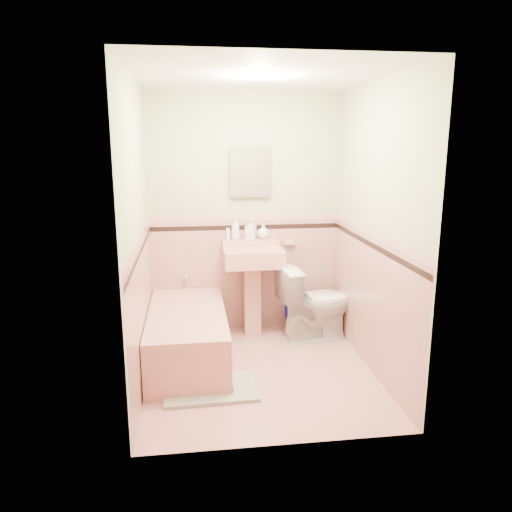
{
  "coord_description": "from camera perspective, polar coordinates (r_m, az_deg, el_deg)",
  "views": [
    {
      "loc": [
        -0.57,
        -4.01,
        1.98
      ],
      "look_at": [
        0.0,
        0.25,
        1.0
      ],
      "focal_mm": 34.68,
      "sensor_mm": 36.0,
      "label": 1
    }
  ],
  "objects": [
    {
      "name": "tub_faucet",
      "position": [
        5.24,
        -8.03,
        -2.22
      ],
      "size": [
        0.04,
        0.12,
        0.04
      ],
      "primitive_type": "cylinder",
      "rotation": [
        1.57,
        0.0,
        0.0
      ],
      "color": "silver",
      "rests_on": "wall_back"
    },
    {
      "name": "wainscot_front",
      "position": [
        3.28,
        3.19,
        -12.06
      ],
      "size": [
        2.0,
        0.0,
        2.0
      ],
      "primitive_type": "plane",
      "rotation": [
        -1.57,
        0.0,
        0.0
      ],
      "color": "tan",
      "rests_on": "ground"
    },
    {
      "name": "bathtub",
      "position": [
        4.68,
        -7.9,
        -9.3
      ],
      "size": [
        0.7,
        1.5,
        0.45
      ],
      "primitive_type": "cube",
      "color": "tan",
      "rests_on": "floor"
    },
    {
      "name": "cap_front",
      "position": [
        3.08,
        3.32,
        -1.49
      ],
      "size": [
        2.0,
        0.0,
        2.0
      ],
      "primitive_type": "plane",
      "rotation": [
        -1.57,
        0.0,
        0.0
      ],
      "color": "tan",
      "rests_on": "ground"
    },
    {
      "name": "bucket",
      "position": [
        5.45,
        4.67,
        -6.95
      ],
      "size": [
        0.34,
        0.34,
        0.28
      ],
      "primitive_type": null,
      "rotation": [
        0.0,
        0.0,
        -0.29
      ],
      "color": "#0B0D99",
      "rests_on": "floor"
    },
    {
      "name": "accent_left",
      "position": [
        4.12,
        -13.18,
        0.45
      ],
      "size": [
        0.0,
        2.2,
        2.2
      ],
      "primitive_type": "plane",
      "rotation": [
        1.57,
        0.0,
        1.57
      ],
      "color": "black",
      "rests_on": "ground"
    },
    {
      "name": "wainscot_back",
      "position": [
        5.31,
        -1.21,
        -2.21
      ],
      "size": [
        2.0,
        0.0,
        2.0
      ],
      "primitive_type": "plane",
      "rotation": [
        1.57,
        0.0,
        0.0
      ],
      "color": "tan",
      "rests_on": "ground"
    },
    {
      "name": "cap_back",
      "position": [
        5.18,
        -1.23,
        4.41
      ],
      "size": [
        2.0,
        0.0,
        2.0
      ],
      "primitive_type": "plane",
      "rotation": [
        1.57,
        0.0,
        0.0
      ],
      "color": "tan",
      "rests_on": "ground"
    },
    {
      "name": "accent_front",
      "position": [
        3.11,
        3.29,
        -3.28
      ],
      "size": [
        2.0,
        0.0,
        2.0
      ],
      "primitive_type": "plane",
      "rotation": [
        -1.57,
        0.0,
        0.0
      ],
      "color": "black",
      "rests_on": "ground"
    },
    {
      "name": "soap_bottle_right",
      "position": [
        5.18,
        0.84,
        2.88
      ],
      "size": [
        0.14,
        0.14,
        0.16
      ],
      "primitive_type": "imported",
      "rotation": [
        0.0,
        0.0,
        0.13
      ],
      "color": "#B2B2B2",
      "rests_on": "sink"
    },
    {
      "name": "wall_front",
      "position": [
        3.05,
        3.39,
        -1.03
      ],
      "size": [
        2.5,
        0.0,
        2.5
      ],
      "primitive_type": "plane",
      "rotation": [
        -1.57,
        0.0,
        0.0
      ],
      "color": "#F1E2C4",
      "rests_on": "ground"
    },
    {
      "name": "wall_back",
      "position": [
        5.19,
        -1.26,
        4.77
      ],
      "size": [
        2.5,
        0.0,
        2.5
      ],
      "primitive_type": "plane",
      "rotation": [
        1.57,
        0.0,
        0.0
      ],
      "color": "#F1E2C4",
      "rests_on": "ground"
    },
    {
      "name": "toilet",
      "position": [
        5.13,
        6.92,
        -5.29
      ],
      "size": [
        0.83,
        0.56,
        0.78
      ],
      "primitive_type": "imported",
      "rotation": [
        0.0,
        0.0,
        1.74
      ],
      "color": "white",
      "rests_on": "floor"
    },
    {
      "name": "shoe",
      "position": [
        4.12,
        -3.68,
        -15.03
      ],
      "size": [
        0.14,
        0.08,
        0.05
      ],
      "primitive_type": "cube",
      "rotation": [
        0.0,
        0.0,
        0.11
      ],
      "color": "#BF1E59",
      "rests_on": "bath_mat"
    },
    {
      "name": "wall_right",
      "position": [
        4.37,
        13.58,
        2.86
      ],
      "size": [
        0.0,
        2.5,
        2.5
      ],
      "primitive_type": "plane",
      "rotation": [
        1.57,
        0.0,
        -1.57
      ],
      "color": "#F1E2C4",
      "rests_on": "ground"
    },
    {
      "name": "wainscot_left",
      "position": [
        4.26,
        -12.9,
        -6.4
      ],
      "size": [
        0.0,
        2.2,
        2.2
      ],
      "primitive_type": "plane",
      "rotation": [
        1.57,
        0.0,
        1.57
      ],
      "color": "tan",
      "rests_on": "ground"
    },
    {
      "name": "medicine_cabinet",
      "position": [
        5.13,
        -0.68,
        9.72
      ],
      "size": [
        0.36,
        0.04,
        0.45
      ],
      "primitive_type": "cube",
      "color": "white",
      "rests_on": "wall_back"
    },
    {
      "name": "floor",
      "position": [
        4.51,
        0.44,
        -13.2
      ],
      "size": [
        2.2,
        2.2,
        0.0
      ],
      "primitive_type": "plane",
      "color": "tan",
      "rests_on": "ground"
    },
    {
      "name": "sink",
      "position": [
        5.14,
        -0.36,
        -4.25
      ],
      "size": [
        0.6,
        0.49,
        0.94
      ],
      "primitive_type": null,
      "color": "tan",
      "rests_on": "floor"
    },
    {
      "name": "cap_left",
      "position": [
        4.1,
        -13.25,
        1.81
      ],
      "size": [
        0.0,
        2.2,
        2.2
      ],
      "primitive_type": "plane",
      "rotation": [
        1.57,
        0.0,
        1.57
      ],
      "color": "tan",
      "rests_on": "ground"
    },
    {
      "name": "wainscot_right",
      "position": [
        4.52,
        13.0,
        -5.28
      ],
      "size": [
        0.0,
        2.2,
        2.2
      ],
      "primitive_type": "plane",
      "rotation": [
        1.57,
        0.0,
        -1.57
      ],
      "color": "tan",
      "rests_on": "ground"
    },
    {
      "name": "sink_faucet",
      "position": [
        5.15,
        -0.56,
        1.32
      ],
      "size": [
        0.02,
        0.02,
        0.1
      ],
      "primitive_type": "cylinder",
      "color": "silver",
      "rests_on": "sink"
    },
    {
      "name": "ceiling",
      "position": [
        4.08,
        0.5,
        20.16
      ],
      "size": [
        2.2,
        2.2,
        0.0
      ],
      "primitive_type": "plane",
      "rotation": [
        3.14,
        0.0,
        0.0
      ],
      "color": "white",
      "rests_on": "ground"
    },
    {
      "name": "soap_dish",
      "position": [
        5.28,
        3.88,
        1.57
      ],
      "size": [
        0.12,
        0.07,
        0.04
      ],
      "primitive_type": "cube",
      "color": "tan",
      "rests_on": "wall_back"
    },
    {
      "name": "soap_bottle_left",
      "position": [
        5.14,
        -2.39,
        3.2
      ],
      "size": [
        0.1,
        0.1,
        0.23
      ],
      "primitive_type": "imported",
      "rotation": [
        0.0,
        0.0,
        -0.17
      ],
      "color": "#B2B2B2",
      "rests_on": "sink"
    },
    {
      "name": "tube",
      "position": [
        5.15,
        -3.24,
        2.56
      ],
      "size": [
        0.04,
        0.04,
        0.12
      ],
      "primitive_type": "cylinder",
      "rotation": [
        0.0,
        0.0,
        -0.27
      ],
      "color": "white",
      "rests_on": "sink"
    },
    {
      "name": "accent_right",
      "position": [
        4.39,
        13.27,
        1.19
      ],
      "size": [
        0.0,
        2.2,
        2.2
      ],
      "primitive_type": "plane",
      "rotation": [
        1.57,
        0.0,
        -1.57
      ],
      "color": "black",
      "rests_on": "ground"
    },
    {
      "name": "soap_bottle_mid",
      "position": [
        5.16,
        -0.62,
        3.14
      ],
      "size": [
        0.13,
        0.13,
        0.21
      ],
      "primitive_type": "imported",
      "rotation": [
        0.0,
        0.0,
        -0.41
      ],
      "color": "#B2B2B2",
      "rests_on": "sink"
    },
    {
      "name": "accent_back",
      "position": [
        5.2,
        -1.23,
        3.32
      ],
      "size": [
        2.0,
        0.0,
        2.0
      ],
      "primitive_type": "plane",
      "rotation": [
        1.57,
        0.0,
        0.0
      ],
      "color": "black",
      "rests_on": "ground"
    },
    {
      "name": "cap_right",
      "position": [
        4.37,
        13.34,
        2.47
      ],
      "size": [
        0.0,
        2.2,
        2.2
      ],
      "primitive_type": "plane",
      "rotation": [
        1.57,
        0.0,
        -1.57
      ],
      "color": "tan",
      "rests_on": "ground"
    },
    {
      "name": "wall_left",
      "position": [
        4.1,
        -13.52,
        2.22
      ],
      "size": [
        0.0,
        2.5,
        2.5
      ],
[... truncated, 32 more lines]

